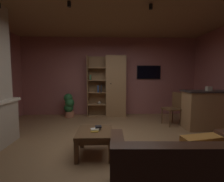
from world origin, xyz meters
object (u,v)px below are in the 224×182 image
Objects in this scene: potted_floor_plant at (69,105)px; wall_mounted_tv at (149,72)px; coffee_table at (95,136)px; table_book_2 at (98,127)px; bookshelf_cabinet at (113,87)px; leather_couch at (186,181)px; kitchen_bar_counter at (212,110)px; dining_chair at (174,106)px; table_book_0 at (95,131)px; table_book_1 at (95,129)px; tissue_box at (209,89)px.

wall_mounted_tv is (2.79, 0.33, 1.11)m from potted_floor_plant.
coffee_table is 0.78× the size of wall_mounted_tv.
table_book_2 is at bearing 48.34° from coffee_table.
coffee_table is at bearing -99.08° from bookshelf_cabinet.
coffee_table is (-1.01, 1.20, 0.03)m from leather_couch.
dining_chair is at bearing 155.89° from kitchen_bar_counter.
wall_mounted_tv reaches higher than table_book_0.
kitchen_bar_counter is 3.24m from table_book_1.
coffee_table is 0.11m from table_book_1.
dining_chair is at bearing 38.14° from coffee_table.
kitchen_bar_counter is 2.26× the size of coffee_table.
potted_floor_plant reaches higher than table_book_1.
kitchen_bar_counter is at bearing 24.01° from table_book_0.
potted_floor_plant is (-1.50, -0.12, -0.62)m from bookshelf_cabinet.
table_book_2 is 0.13× the size of potted_floor_plant.
leather_couch is 1.68× the size of dining_chair.
leather_couch is (0.57, -3.96, -0.72)m from bookshelf_cabinet.
bookshelf_cabinet is 19.39× the size of table_book_2.
table_book_0 is at bearing -155.92° from tissue_box.
bookshelf_cabinet reaches higher than tissue_box.
kitchen_bar_counter is 2.33m from wall_mounted_tv.
leather_couch is 1.81× the size of wall_mounted_tv.
table_book_2 is (-0.38, -2.69, -0.55)m from bookshelf_cabinet.
dining_chair is 1.15× the size of potted_floor_plant.
leather_couch is 4.36m from potted_floor_plant.
tissue_box reaches higher than table_book_2.
tissue_box reaches higher than leather_couch.
potted_floor_plant is at bearing 159.81° from tissue_box.
table_book_0 is 0.12m from table_book_2.
coffee_table is at bearing -68.09° from potted_floor_plant.
bookshelf_cabinet is 2.97m from kitchen_bar_counter.
dining_chair is at bearing 68.80° from leather_couch.
tissue_box is at bearing 53.40° from leather_couch.
coffee_table is (-2.81, -1.22, -0.73)m from tissue_box.
dining_chair is (-0.68, 0.45, -0.53)m from tissue_box.
table_book_2 is at bearing -119.90° from wall_mounted_tv.
kitchen_bar_counter is 13.99× the size of table_book_2.
kitchen_bar_counter is (2.53, -1.47, -0.52)m from bookshelf_cabinet.
tissue_box is at bearing -33.10° from bookshelf_cabinet.
tissue_box is at bearing -33.33° from dining_chair.
coffee_table is 0.10m from table_book_0.
bookshelf_cabinet is at bearing 81.06° from table_book_0.
coffee_table is 2.71m from dining_chair.
tissue_box is 0.08× the size of leather_couch.
table_book_2 reaches higher than coffee_table.
bookshelf_cabinet is 2.44× the size of wall_mounted_tv.
dining_chair is at bearing 37.80° from table_book_2.
leather_couch is at bearing -81.83° from bookshelf_cabinet.
bookshelf_cabinet is 1.34× the size of leather_couch.
wall_mounted_tv reaches higher than potted_floor_plant.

